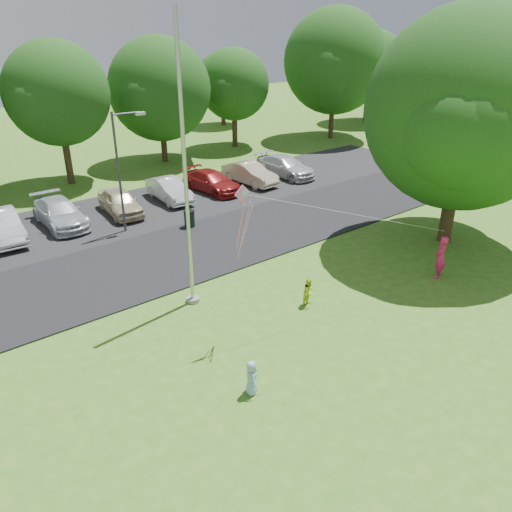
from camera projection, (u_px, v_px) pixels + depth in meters
ground at (357, 327)px, 17.19m from camera, size 120.00×120.00×0.00m
park_road at (211, 244)px, 23.55m from camera, size 60.00×6.00×0.06m
parking_strip at (147, 208)px, 28.15m from camera, size 42.00×7.00×0.06m
flagpole at (186, 196)px, 16.98m from camera, size 0.50×0.50×10.00m
street_lamp at (122, 162)px, 23.63m from camera, size 1.65×0.26×5.86m
trash_can at (189, 219)px, 25.32m from camera, size 0.57×0.57×0.90m
big_tree at (466, 115)px, 21.39m from camera, size 9.32×8.67×10.45m
tree_row at (99, 86)px, 32.81m from camera, size 64.35×11.94×10.88m
horizon_trees at (83, 91)px, 41.63m from camera, size 77.46×7.20×7.02m
parked_cars at (144, 196)px, 27.82m from camera, size 23.22×5.03×1.39m
woman at (440, 257)px, 20.16m from camera, size 0.77×0.64×1.80m
child_yellow at (309, 292)px, 18.32m from camera, size 0.60×0.52×1.07m
child_blue at (251, 378)px, 13.89m from camera, size 0.51×0.61×1.07m
kite at (253, 209)px, 15.07m from camera, size 9.00×1.92×3.17m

